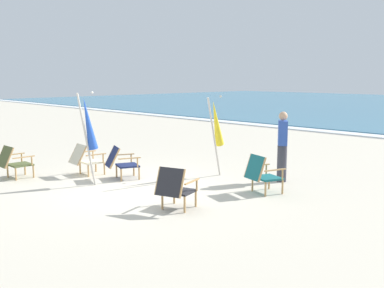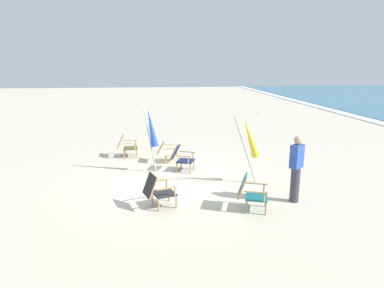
% 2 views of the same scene
% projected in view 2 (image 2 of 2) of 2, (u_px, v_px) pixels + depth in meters
% --- Properties ---
extents(ground_plane, '(80.00, 80.00, 0.00)m').
position_uv_depth(ground_plane, '(171.00, 181.00, 9.76)').
color(ground_plane, beige).
extents(beach_chair_mid_center, '(0.75, 0.81, 0.82)m').
position_uv_depth(beach_chair_mid_center, '(250.00, 192.00, 7.78)').
color(beach_chair_mid_center, '#196066').
rests_on(beach_chair_mid_center, ground).
extents(beach_chair_front_left, '(0.60, 0.73, 0.80)m').
position_uv_depth(beach_chair_front_left, '(126.00, 145.00, 12.24)').
color(beach_chair_front_left, '#515B33').
rests_on(beach_chair_front_left, ground).
extents(beach_chair_front_right, '(0.80, 0.90, 0.79)m').
position_uv_depth(beach_chair_front_right, '(180.00, 157.00, 10.68)').
color(beach_chair_front_right, '#19234C').
rests_on(beach_chair_front_right, ground).
extents(beach_chair_back_right, '(0.64, 0.81, 0.78)m').
position_uv_depth(beach_chair_back_right, '(167.00, 150.00, 11.56)').
color(beach_chair_back_right, beige).
rests_on(beach_chair_back_right, ground).
extents(beach_chair_back_left, '(0.76, 0.84, 0.81)m').
position_uv_depth(beach_chair_back_left, '(158.00, 190.00, 7.91)').
color(beach_chair_back_left, '#28282D').
rests_on(beach_chair_back_left, ground).
extents(umbrella_furled_blue, '(0.27, 0.47, 2.10)m').
position_uv_depth(umbrella_furled_blue, '(151.00, 128.00, 10.30)').
color(umbrella_furled_blue, '#B7B2A8').
rests_on(umbrella_furled_blue, ground).
extents(umbrella_furled_yellow, '(0.44, 0.86, 1.98)m').
position_uv_depth(umbrella_furled_yellow, '(250.00, 138.00, 9.29)').
color(umbrella_furled_yellow, '#B7B2A8').
rests_on(umbrella_furled_yellow, ground).
extents(person_near_chairs, '(0.37, 0.39, 1.63)m').
position_uv_depth(person_near_chairs, '(296.00, 168.00, 8.15)').
color(person_near_chairs, '#383842').
rests_on(person_near_chairs, ground).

